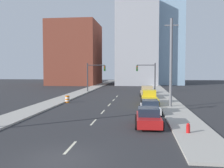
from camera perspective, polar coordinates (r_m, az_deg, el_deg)
ground_plane at (r=13.24m, az=-12.00°, el=-16.59°), size 200.00×200.00×0.00m
sidewalk_left at (r=58.13m, az=-5.03°, el=-1.08°), size 2.96×89.93×0.16m
sidewalk_right at (r=57.04m, az=10.41°, el=-1.21°), size 2.96×89.93×0.16m
lane_stripe_at_2m at (r=15.05m, az=-9.49°, el=-14.09°), size 0.16×2.40×0.01m
lane_stripe_at_9m at (r=21.62m, az=-4.27°, el=-8.69°), size 0.16×2.40×0.01m
lane_stripe_at_14m at (r=26.76m, az=-2.10°, el=-6.37°), size 0.16×2.40×0.01m
lane_stripe_at_20m at (r=32.00m, az=-0.63°, el=-4.77°), size 0.16×2.40×0.01m
lane_stripe_at_25m at (r=37.08m, az=0.39°, el=-3.66°), size 0.16×2.40×0.01m
lane_stripe_at_30m at (r=42.14m, az=1.16°, el=-2.83°), size 0.16×2.40×0.01m
building_brick_left at (r=77.35m, az=-8.38°, el=6.82°), size 14.00×16.00×18.62m
building_office_center at (r=78.95m, az=5.77°, el=8.83°), size 12.00×20.00×24.30m
building_glass_right at (r=83.97m, az=10.87°, el=12.93°), size 13.00×20.00×37.30m
traffic_signal_left at (r=50.08m, az=-4.42°, el=2.41°), size 3.78×0.35×5.80m
traffic_signal_right at (r=49.17m, az=8.54°, el=2.36°), size 3.78×0.35×5.80m
utility_pole_right_mid at (r=30.25m, az=13.35°, el=4.85°), size 1.60×0.32×10.47m
traffic_barrel at (r=34.59m, az=-10.17°, el=-3.43°), size 0.56×0.56×0.95m
fire_hydrant at (r=18.14m, az=17.01°, el=-9.83°), size 0.26×0.26×0.84m
sedan_red at (r=20.19m, az=8.34°, el=-7.62°), size 2.22×4.31×1.48m
sedan_white at (r=25.95m, az=8.67°, el=-5.27°), size 2.27×4.64×1.39m
pickup_truck_yellow at (r=32.44m, az=8.57°, el=-3.35°), size 2.29×5.87×1.85m
pickup_truck_tan at (r=40.20m, az=8.05°, el=-2.06°), size 2.42×6.38×1.88m
sedan_gray at (r=47.41m, az=7.86°, el=-1.39°), size 2.17×4.82×1.43m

